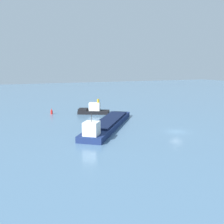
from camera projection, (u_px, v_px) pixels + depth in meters
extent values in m
plane|color=slate|center=(177.00, 132.00, 61.22)|extent=(400.00, 400.00, 0.00)
cube|color=navy|center=(108.00, 124.00, 66.15)|extent=(23.95, 28.13, 1.35)
cube|color=#0F1834|center=(110.00, 120.00, 67.42)|extent=(17.40, 20.20, 0.50)
cube|color=white|center=(91.00, 128.00, 52.77)|extent=(4.33, 4.36, 2.80)
cylinder|color=#333338|center=(91.00, 117.00, 52.37)|extent=(0.12, 0.12, 1.80)
cube|color=navy|center=(121.00, 114.00, 80.88)|extent=(3.74, 3.24, 1.21)
cube|color=black|center=(94.00, 112.00, 84.90)|extent=(10.88, 8.49, 1.07)
cube|color=black|center=(83.00, 109.00, 85.00)|extent=(4.28, 4.64, 0.60)
cube|color=white|center=(95.00, 107.00, 84.56)|extent=(4.40, 4.07, 2.60)
cylinder|color=gold|center=(98.00, 101.00, 84.15)|extent=(0.70, 0.70, 1.20)
cylinder|color=black|center=(78.00, 112.00, 85.24)|extent=(0.60, 0.76, 0.70)
cylinder|color=red|center=(52.00, 112.00, 83.94)|extent=(0.70, 0.70, 1.20)
cone|color=red|center=(52.00, 109.00, 83.77)|extent=(0.49, 0.49, 0.70)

